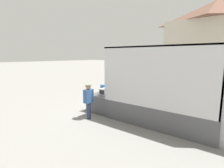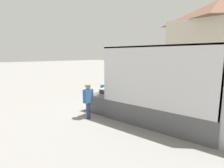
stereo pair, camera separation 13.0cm
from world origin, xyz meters
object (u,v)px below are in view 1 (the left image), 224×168
Objects in this scene: box_truck at (198,107)px; portable_generator at (116,88)px; worker_person at (88,98)px; microwave at (105,92)px; orange_bucket at (103,88)px.

portable_generator is (-4.38, 0.41, 0.20)m from box_truck.
worker_person is (0.13, -2.27, -0.16)m from portable_generator.
portable_generator is at bearing 174.63° from box_truck.
portable_generator is at bearing 93.35° from worker_person.
microwave is at bearing -173.18° from box_truck.
box_truck is 4.41m from microwave.
worker_person reaches higher than orange_bucket.
microwave is at bearing -40.26° from orange_bucket.
portable_generator is 0.46× the size of worker_person.
microwave is 0.94m from portable_generator.
worker_person is (0.13, -1.34, -0.08)m from microwave.
microwave is at bearing -89.78° from portable_generator.
box_truck is at bearing 0.29° from orange_bucket.
box_truck reaches higher than worker_person.
box_truck reaches higher than microwave.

